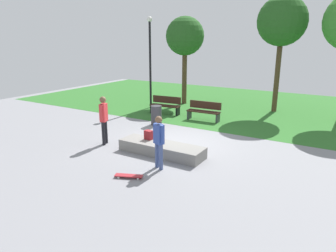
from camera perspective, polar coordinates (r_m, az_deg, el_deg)
name	(u,v)px	position (r m, az deg, el deg)	size (l,w,h in m)	color
ground_plane	(175,142)	(11.89, 1.24, -2.92)	(28.00, 28.00, 0.00)	gray
grass_lawn	(242,105)	(19.06, 13.48, 3.80)	(26.60, 11.92, 0.01)	#2D6B28
concrete_ledge	(161,149)	(10.59, -1.22, -4.20)	(3.02, 0.88, 0.39)	gray
backpack_on_ledge	(149,135)	(10.92, -3.58, -1.64)	(0.28, 0.20, 0.32)	maroon
skater_performing_trick	(159,139)	(9.21, -1.70, -2.32)	(0.40, 0.31, 1.64)	#3F5184
skater_watching	(104,116)	(11.59, -11.73, 1.75)	(0.29, 0.41, 1.81)	black
skateboard_by_ledge	(129,176)	(8.97, -7.22, -9.05)	(0.82, 0.49, 0.08)	#A5262D
park_bench_by_oak	(166,105)	(16.21, -0.46, 3.91)	(1.64, 0.63, 0.91)	#331E14
park_bench_center_lawn	(204,111)	(14.99, 6.63, 2.82)	(1.62, 0.54, 0.91)	#331E14
tree_leaning_ash	(185,37)	(18.63, 3.14, 16.03)	(2.21, 2.21, 5.07)	#4C3823
tree_tall_oak	(282,22)	(17.47, 20.26, 17.51)	(2.50, 2.50, 5.92)	#4C3823
lamp_post	(150,55)	(17.50, -3.31, 12.93)	(0.28, 0.28, 4.96)	black
trash_bin	(156,115)	(14.17, -2.17, 1.99)	(0.49, 0.49, 0.88)	#333338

